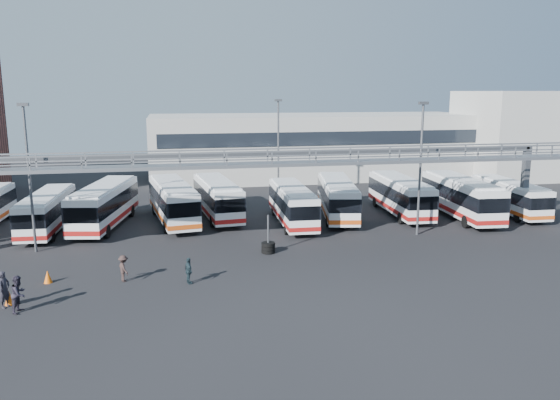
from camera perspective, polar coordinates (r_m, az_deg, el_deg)
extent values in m
plane|color=black|center=(33.65, 0.52, -7.70)|extent=(140.00, 140.00, 0.00)
cube|color=gray|center=(37.05, -1.07, 3.76)|extent=(50.00, 1.80, 0.22)
cube|color=gray|center=(36.11, -0.83, 5.08)|extent=(50.00, 0.10, 0.10)
cube|color=gray|center=(37.77, -1.32, 5.36)|extent=(50.00, 0.10, 0.10)
cube|color=#4C4F54|center=(40.94, -2.10, 4.75)|extent=(45.00, 0.50, 0.35)
cube|color=#9E9E99|center=(71.93, 3.59, 5.71)|extent=(42.00, 14.00, 8.00)
cube|color=#B2B2AD|center=(77.51, 23.85, 6.29)|extent=(14.00, 12.00, 11.00)
cylinder|color=#4C4F54|center=(40.66, -24.68, 1.84)|extent=(0.18, 0.18, 10.00)
cube|color=#4C4F54|center=(40.23, -25.28, 9.01)|extent=(0.70, 0.35, 0.22)
cylinder|color=#4C4F54|center=(42.86, 14.43, 2.95)|extent=(0.18, 0.18, 10.00)
cube|color=#4C4F54|center=(42.45, 14.77, 9.77)|extent=(0.70, 0.35, 0.22)
cylinder|color=#4C4F54|center=(54.51, -0.18, 5.01)|extent=(0.18, 0.18, 10.00)
cube|color=#4C4F54|center=(54.19, -0.18, 10.38)|extent=(0.70, 0.35, 0.22)
cylinder|color=black|center=(53.24, -26.40, -1.28)|extent=(0.31, 0.92, 0.91)
cube|color=silver|center=(46.84, -23.14, -1.05)|extent=(2.80, 10.26, 2.54)
cube|color=black|center=(46.78, -23.17, -0.69)|extent=(2.86, 10.32, 1.02)
cube|color=#9E1513|center=(47.02, -23.06, -2.12)|extent=(2.85, 10.31, 0.32)
cube|color=silver|center=(46.59, -23.27, 0.57)|extent=(2.52, 9.23, 0.15)
cylinder|color=black|center=(44.33, -25.33, -3.51)|extent=(0.32, 0.94, 0.92)
cylinder|color=black|center=(43.78, -22.74, -3.47)|extent=(0.32, 0.94, 0.92)
cylinder|color=black|center=(50.42, -23.28, -1.66)|extent=(0.32, 0.94, 0.92)
cylinder|color=black|center=(49.93, -20.98, -1.60)|extent=(0.32, 0.94, 0.92)
cube|color=silver|center=(46.89, -17.85, -0.41)|extent=(4.70, 11.68, 2.85)
cube|color=black|center=(46.83, -17.88, 0.00)|extent=(4.77, 11.75, 1.14)
cube|color=#9E1513|center=(47.10, -17.78, -1.61)|extent=(4.76, 11.74, 0.36)
cube|color=silver|center=(46.63, -17.96, 1.41)|extent=(4.23, 10.51, 0.17)
cylinder|color=black|center=(44.20, -20.58, -3.10)|extent=(0.50, 1.08, 1.04)
cylinder|color=black|center=(43.45, -17.66, -3.15)|extent=(0.50, 1.08, 1.04)
cylinder|color=black|center=(50.92, -17.83, -1.09)|extent=(0.50, 1.08, 1.04)
cylinder|color=black|center=(50.28, -15.27, -1.10)|extent=(0.50, 1.08, 1.04)
cube|color=silver|center=(47.03, -11.13, -0.07)|extent=(4.16, 11.51, 2.81)
cube|color=black|center=(46.97, -11.15, 0.33)|extent=(4.23, 11.57, 1.13)
cube|color=#C24712|center=(47.24, -11.09, -1.25)|extent=(4.22, 11.56, 0.36)
cube|color=silver|center=(46.77, -11.20, 1.72)|extent=(3.75, 10.36, 0.16)
cylinder|color=black|center=(43.68, -11.84, -2.79)|extent=(0.45, 1.06, 1.02)
cylinder|color=black|center=(44.04, -8.85, -2.56)|extent=(0.45, 1.06, 1.02)
cylinder|color=black|center=(50.65, -13.00, -0.91)|extent=(0.45, 1.06, 1.02)
cylinder|color=black|center=(50.96, -10.42, -0.73)|extent=(0.45, 1.06, 1.02)
cube|color=silver|center=(48.28, -6.56, 0.28)|extent=(3.57, 11.04, 2.71)
cube|color=black|center=(48.22, -6.57, 0.65)|extent=(3.64, 11.10, 1.08)
cube|color=#9E1513|center=(48.47, -6.54, -0.84)|extent=(3.63, 11.09, 0.34)
cube|color=silver|center=(48.03, -6.60, 1.96)|extent=(3.21, 9.93, 0.16)
cylinder|color=black|center=(45.02, -7.07, -2.24)|extent=(0.40, 1.01, 0.99)
cylinder|color=black|center=(45.46, -4.31, -2.05)|extent=(0.40, 1.01, 0.99)
cylinder|color=black|center=(51.70, -8.47, -0.51)|extent=(0.40, 1.01, 0.99)
cylinder|color=black|center=(52.08, -6.06, -0.37)|extent=(0.40, 1.01, 0.99)
cube|color=silver|center=(45.61, 1.29, -0.37)|extent=(2.79, 10.57, 2.62)
cube|color=black|center=(45.55, 1.29, 0.01)|extent=(2.85, 10.63, 1.05)
cube|color=#9E1513|center=(45.81, 1.28, -1.51)|extent=(2.84, 10.62, 0.33)
cube|color=silver|center=(45.35, 1.30, 1.34)|extent=(2.51, 9.51, 0.15)
cylinder|color=black|center=(42.49, 0.69, -2.99)|extent=(0.32, 0.96, 0.95)
cylinder|color=black|center=(42.90, 3.51, -2.87)|extent=(0.32, 0.96, 0.95)
cylinder|color=black|center=(48.93, -0.67, -1.08)|extent=(0.32, 0.96, 0.95)
cylinder|color=black|center=(49.29, 1.79, -0.99)|extent=(0.32, 0.96, 0.95)
cube|color=silver|center=(48.22, 5.99, 0.31)|extent=(4.51, 11.25, 2.74)
cube|color=black|center=(48.16, 6.00, 0.68)|extent=(4.58, 11.32, 1.10)
cube|color=#C24712|center=(48.41, 5.97, -0.82)|extent=(4.57, 11.31, 0.35)
cube|color=silver|center=(47.97, 6.03, 2.01)|extent=(4.06, 10.12, 0.16)
cylinder|color=black|center=(44.97, 5.04, -2.20)|extent=(0.48, 1.04, 1.00)
cylinder|color=black|center=(45.25, 7.88, -2.18)|extent=(0.48, 1.04, 1.00)
cylinder|color=black|center=(51.79, 4.28, -0.39)|extent=(0.48, 1.04, 1.00)
cylinder|color=black|center=(52.04, 6.75, -0.39)|extent=(0.48, 1.04, 1.00)
cube|color=silver|center=(50.22, 12.43, 0.53)|extent=(3.21, 11.06, 2.73)
cube|color=black|center=(50.16, 12.44, 0.89)|extent=(3.28, 11.12, 1.09)
cube|color=#9E1513|center=(50.41, 12.38, -0.55)|extent=(3.26, 11.11, 0.35)
cube|color=silver|center=(49.98, 12.50, 2.16)|extent=(2.89, 9.95, 0.16)
cylinder|color=black|center=(46.90, 12.52, -1.87)|extent=(0.36, 1.01, 0.99)
cylinder|color=black|center=(47.71, 15.05, -1.77)|extent=(0.36, 1.01, 0.99)
cylinder|color=black|center=(53.35, 9.96, -0.19)|extent=(0.36, 1.01, 0.99)
cylinder|color=black|center=(54.07, 12.23, -0.13)|extent=(0.36, 1.01, 0.99)
cube|color=silver|center=(50.41, 18.37, 0.36)|extent=(3.49, 11.64, 2.87)
cube|color=black|center=(50.35, 18.39, 0.74)|extent=(3.56, 11.71, 1.15)
cube|color=#9E1513|center=(50.60, 18.30, -0.77)|extent=(3.54, 11.70, 0.37)
cube|color=silver|center=(50.16, 18.48, 2.06)|extent=(3.14, 10.48, 0.17)
cylinder|color=black|center=(46.94, 18.86, -2.17)|extent=(0.39, 1.06, 1.04)
cylinder|color=black|center=(48.02, 21.40, -2.05)|extent=(0.39, 1.06, 1.04)
cylinder|color=black|center=(53.48, 15.47, -0.38)|extent=(0.39, 1.06, 1.04)
cylinder|color=black|center=(54.42, 17.77, -0.31)|extent=(0.39, 1.06, 1.04)
cube|color=silver|center=(53.47, 22.79, 0.37)|extent=(2.72, 10.01, 2.48)
cube|color=black|center=(53.42, 22.82, 0.68)|extent=(2.79, 10.07, 0.99)
cube|color=#C24712|center=(53.63, 22.72, -0.55)|extent=(2.78, 10.06, 0.32)
cube|color=silver|center=(53.26, 22.90, 1.75)|extent=(2.45, 9.01, 0.14)
cylinder|color=black|center=(50.54, 23.57, -1.67)|extent=(0.31, 0.91, 0.90)
cylinder|color=black|center=(51.64, 25.46, -1.56)|extent=(0.31, 0.91, 0.90)
cylinder|color=black|center=(55.87, 20.14, -0.25)|extent=(0.31, 0.91, 0.90)
cylinder|color=black|center=(56.86, 21.92, -0.19)|extent=(0.31, 0.91, 0.90)
imported|color=#232129|center=(31.68, -26.86, -8.33)|extent=(0.70, 0.83, 1.95)
imported|color=#26222F|center=(30.75, -25.63, -8.83)|extent=(0.94, 1.08, 1.91)
imported|color=#302220|center=(33.38, -16.03, -6.88)|extent=(0.96, 1.17, 1.58)
imported|color=#1B2A30|center=(32.15, -9.52, -7.31)|extent=(0.65, 0.99, 1.56)
cone|color=#EB5F0D|center=(32.16, -26.44, -9.12)|extent=(0.59, 0.59, 0.76)
cone|color=#EB5F0D|center=(34.74, -23.10, -7.37)|extent=(0.52, 0.52, 0.76)
cylinder|color=black|center=(37.78, -1.23, -5.35)|extent=(0.94, 0.94, 0.22)
cylinder|color=black|center=(37.71, -1.24, -4.99)|extent=(0.94, 0.94, 0.22)
cylinder|color=black|center=(37.64, -1.24, -4.63)|extent=(0.94, 0.94, 0.22)
cylinder|color=#4C4F54|center=(37.45, -1.24, -3.58)|extent=(0.13, 0.13, 2.69)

